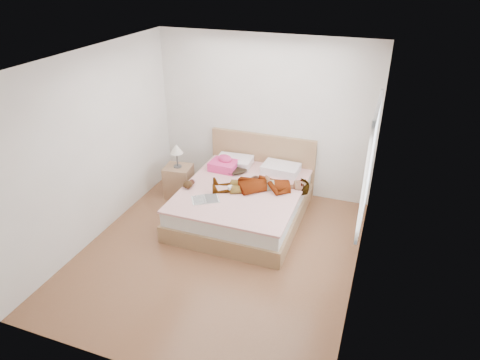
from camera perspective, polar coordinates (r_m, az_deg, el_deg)
The scene contains 11 objects.
ground at distance 5.96m, azimuth -2.84°, elevation -9.58°, with size 4.00×4.00×0.00m, color #552E1A.
woman at distance 6.38m, azimuth 2.87°, elevation -0.33°, with size 0.55×1.48×0.20m, color white.
hair at distance 6.95m, azimuth -0.51°, elevation 1.59°, with size 0.39×0.48×0.07m, color black.
phone at distance 6.83m, azimuth -0.11°, elevation 2.36°, with size 0.04×0.09×0.01m, color silver.
room_shell at distance 5.10m, azimuth 16.86°, elevation 2.07°, with size 4.00×4.00×4.00m.
bed at distance 6.61m, azimuth 0.55°, elevation -2.55°, with size 1.80×2.08×1.00m.
towel at distance 6.96m, azimuth -2.13°, elevation 2.15°, with size 0.45×0.39×0.23m.
magazine at distance 6.14m, azimuth -4.64°, elevation -2.58°, with size 0.46×0.42×0.02m.
coffee_mug at distance 6.31m, azimuth -1.27°, elevation -1.20°, with size 0.13×0.10×0.09m.
plush_toy at distance 6.46m, azimuth -6.86°, elevation -0.54°, with size 0.18×0.23×0.11m.
nightstand at distance 7.21m, azimuth -8.19°, elevation 0.18°, with size 0.48×0.44×0.93m.
Camera 1 is at (1.90, -4.34, 3.61)m, focal length 32.00 mm.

